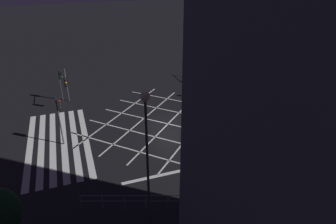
% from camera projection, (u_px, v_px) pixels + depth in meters
% --- Properties ---
extents(ground_plane, '(200.00, 200.00, 0.00)m').
position_uv_depth(ground_plane, '(168.00, 124.00, 28.38)').
color(ground_plane, black).
extents(road_markings, '(17.69, 21.25, 0.01)m').
position_uv_depth(road_markings, '(106.00, 137.00, 26.27)').
color(road_markings, silver).
rests_on(road_markings, ground_plane).
extents(traffic_light_median_south, '(0.36, 0.39, 4.17)m').
position_uv_depth(traffic_light_median_south, '(59.00, 112.00, 23.94)').
color(traffic_light_median_south, '#424244').
rests_on(traffic_light_median_south, ground_plane).
extents(traffic_light_nw_main, '(2.82, 0.36, 4.06)m').
position_uv_depth(traffic_light_nw_main, '(217.00, 60.00, 36.56)').
color(traffic_light_nw_main, '#424244').
rests_on(traffic_light_nw_main, ground_plane).
extents(traffic_light_sw_cross, '(0.36, 0.39, 3.47)m').
position_uv_depth(traffic_light_sw_cross, '(60.00, 79.00, 32.19)').
color(traffic_light_sw_cross, '#424244').
rests_on(traffic_light_sw_cross, ground_plane).
extents(traffic_light_sw_main, '(2.84, 0.36, 3.71)m').
position_uv_depth(traffic_light_sw_main, '(66.00, 82.00, 30.61)').
color(traffic_light_sw_main, '#424244').
rests_on(traffic_light_sw_main, ground_plane).
extents(traffic_light_ne_cross, '(0.36, 0.39, 3.72)m').
position_uv_depth(traffic_light_ne_cross, '(318.00, 126.00, 22.57)').
color(traffic_light_ne_cross, '#424244').
rests_on(traffic_light_ne_cross, ground_plane).
extents(street_lamp_east, '(0.52, 0.52, 8.19)m').
position_uv_depth(street_lamp_east, '(146.00, 135.00, 15.36)').
color(street_lamp_east, '#424244').
rests_on(street_lamp_east, ground_plane).
extents(street_lamp_west, '(0.41, 0.41, 8.35)m').
position_uv_depth(street_lamp_west, '(284.00, 59.00, 29.09)').
color(street_lamp_west, '#424244').
rests_on(street_lamp_west, ground_plane).
extents(waiting_car, '(1.85, 4.31, 1.15)m').
position_uv_depth(waiting_car, '(247.00, 93.00, 33.74)').
color(waiting_car, '#B7BABC').
rests_on(waiting_car, ground_plane).
extents(pedestrian_railing, '(3.62, 10.21, 1.05)m').
position_uv_depth(pedestrian_railing, '(168.00, 200.00, 18.36)').
color(pedestrian_railing, gray).
rests_on(pedestrian_railing, ground_plane).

